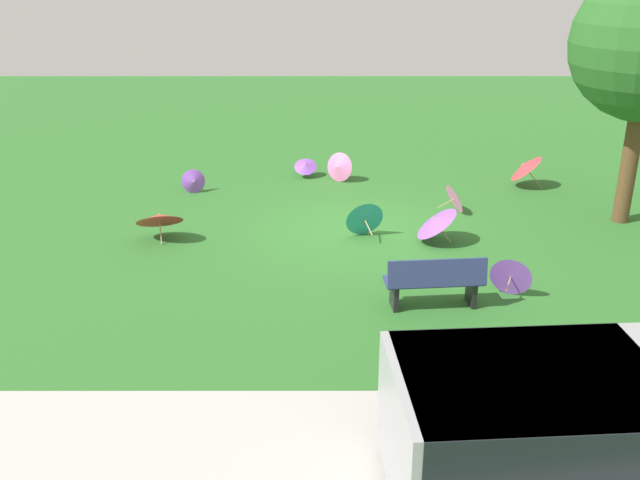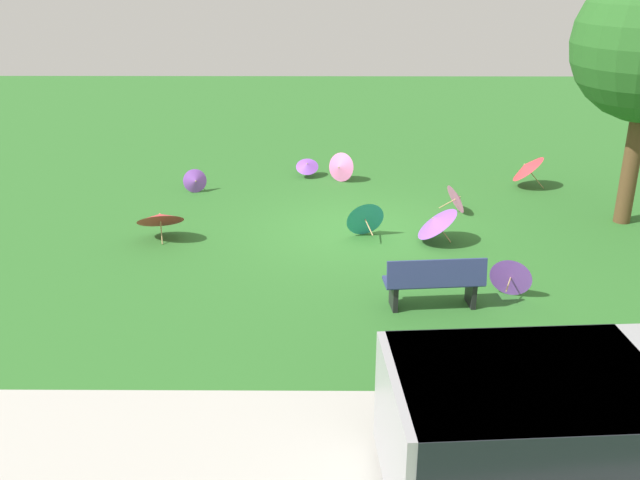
{
  "view_description": "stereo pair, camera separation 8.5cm",
  "coord_description": "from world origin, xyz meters",
  "px_view_note": "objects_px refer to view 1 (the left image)",
  "views": [
    {
      "loc": [
        0.77,
        13.75,
        5.35
      ],
      "look_at": [
        0.76,
        2.03,
        0.6
      ],
      "focal_mm": 39.67,
      "sensor_mm": 36.0,
      "label": 1
    },
    {
      "loc": [
        0.69,
        13.74,
        5.35
      ],
      "look_at": [
        0.76,
        2.03,
        0.6
      ],
      "focal_mm": 39.67,
      "sensor_mm": 36.0,
      "label": 2
    }
  ],
  "objects_px": {
    "van_dark": "(599,424)",
    "parasol_purple_0": "(306,165)",
    "parasol_purple_1": "(194,181)",
    "parasol_teal_1": "(363,217)",
    "parasol_red_1": "(159,218)",
    "parasol_purple_4": "(435,221)",
    "parasol_pink_0": "(456,198)",
    "parasol_red_0": "(524,166)",
    "park_bench": "(435,282)",
    "parasol_purple_2": "(512,275)",
    "parasol_pink_3": "(338,167)"
  },
  "relations": [
    {
      "from": "van_dark",
      "to": "parasol_purple_0",
      "type": "height_order",
      "value": "van_dark"
    },
    {
      "from": "parasol_purple_1",
      "to": "parasol_teal_1",
      "type": "distance_m",
      "value": 4.79
    },
    {
      "from": "van_dark",
      "to": "parasol_red_1",
      "type": "height_order",
      "value": "van_dark"
    },
    {
      "from": "parasol_purple_1",
      "to": "parasol_purple_4",
      "type": "xyz_separation_m",
      "value": [
        -5.3,
        3.16,
        0.16
      ]
    },
    {
      "from": "parasol_pink_0",
      "to": "parasol_red_0",
      "type": "xyz_separation_m",
      "value": [
        -1.98,
        -1.84,
        0.19
      ]
    },
    {
      "from": "parasol_teal_1",
      "to": "park_bench",
      "type": "bearing_deg",
      "value": 106.72
    },
    {
      "from": "park_bench",
      "to": "parasol_teal_1",
      "type": "height_order",
      "value": "park_bench"
    },
    {
      "from": "parasol_pink_0",
      "to": "parasol_purple_2",
      "type": "relative_size",
      "value": 1.01
    },
    {
      "from": "parasol_purple_1",
      "to": "parasol_purple_2",
      "type": "xyz_separation_m",
      "value": [
        -6.24,
        5.48,
        0.07
      ]
    },
    {
      "from": "van_dark",
      "to": "parasol_pink_3",
      "type": "height_order",
      "value": "van_dark"
    },
    {
      "from": "parasol_purple_0",
      "to": "parasol_red_0",
      "type": "distance_m",
      "value": 5.45
    },
    {
      "from": "parasol_pink_0",
      "to": "parasol_red_1",
      "type": "distance_m",
      "value": 6.45
    },
    {
      "from": "parasol_purple_0",
      "to": "parasol_red_0",
      "type": "xyz_separation_m",
      "value": [
        -5.38,
        0.83,
        0.21
      ]
    },
    {
      "from": "parasol_teal_1",
      "to": "parasol_pink_3",
      "type": "relative_size",
      "value": 1.15
    },
    {
      "from": "parasol_purple_0",
      "to": "parasol_pink_0",
      "type": "height_order",
      "value": "parasol_pink_0"
    },
    {
      "from": "parasol_purple_2",
      "to": "parasol_purple_4",
      "type": "relative_size",
      "value": 0.82
    },
    {
      "from": "parasol_red_0",
      "to": "park_bench",
      "type": "bearing_deg",
      "value": 63.78
    },
    {
      "from": "parasol_pink_0",
      "to": "parasol_teal_1",
      "type": "relative_size",
      "value": 0.89
    },
    {
      "from": "parasol_purple_0",
      "to": "parasol_pink_3",
      "type": "relative_size",
      "value": 0.77
    },
    {
      "from": "parasol_purple_0",
      "to": "parasol_purple_4",
      "type": "bearing_deg",
      "value": 120.63
    },
    {
      "from": "parasol_red_0",
      "to": "parasol_red_1",
      "type": "relative_size",
      "value": 0.94
    },
    {
      "from": "van_dark",
      "to": "parasol_purple_2",
      "type": "xyz_separation_m",
      "value": [
        -0.37,
        -4.79,
        -0.55
      ]
    },
    {
      "from": "parasol_pink_3",
      "to": "parasol_purple_4",
      "type": "height_order",
      "value": "parasol_purple_4"
    },
    {
      "from": "park_bench",
      "to": "parasol_purple_2",
      "type": "bearing_deg",
      "value": -160.42
    },
    {
      "from": "parasol_pink_0",
      "to": "van_dark",
      "type": "bearing_deg",
      "value": 88.83
    },
    {
      "from": "parasol_teal_1",
      "to": "parasol_red_1",
      "type": "bearing_deg",
      "value": 3.57
    },
    {
      "from": "parasol_pink_0",
      "to": "parasol_purple_1",
      "type": "bearing_deg",
      "value": -12.79
    },
    {
      "from": "parasol_purple_0",
      "to": "parasol_pink_3",
      "type": "bearing_deg",
      "value": 156.68
    },
    {
      "from": "park_bench",
      "to": "parasol_pink_0",
      "type": "xyz_separation_m",
      "value": [
        -1.18,
        -4.59,
        -0.13
      ]
    },
    {
      "from": "parasol_red_0",
      "to": "parasol_red_1",
      "type": "height_order",
      "value": "parasol_red_0"
    },
    {
      "from": "parasol_teal_1",
      "to": "parasol_purple_2",
      "type": "bearing_deg",
      "value": 130.58
    },
    {
      "from": "park_bench",
      "to": "parasol_purple_1",
      "type": "relative_size",
      "value": 2.65
    },
    {
      "from": "van_dark",
      "to": "parasol_red_0",
      "type": "height_order",
      "value": "van_dark"
    },
    {
      "from": "van_dark",
      "to": "parasol_purple_1",
      "type": "xyz_separation_m",
      "value": [
        5.87,
        -10.26,
        -0.62
      ]
    },
    {
      "from": "park_bench",
      "to": "parasol_purple_1",
      "type": "xyz_separation_m",
      "value": [
        4.87,
        -5.96,
        -0.17
      ]
    },
    {
      "from": "van_dark",
      "to": "parasol_purple_4",
      "type": "distance_m",
      "value": 7.15
    },
    {
      "from": "parasol_red_0",
      "to": "parasol_red_1",
      "type": "distance_m",
      "value": 8.92
    },
    {
      "from": "parasol_pink_3",
      "to": "parasol_purple_4",
      "type": "xyz_separation_m",
      "value": [
        -1.8,
        4.09,
        0.08
      ]
    },
    {
      "from": "parasol_pink_0",
      "to": "parasol_purple_4",
      "type": "distance_m",
      "value": 1.94
    },
    {
      "from": "parasol_red_0",
      "to": "parasol_purple_4",
      "type": "bearing_deg",
      "value": 52.82
    },
    {
      "from": "parasol_purple_2",
      "to": "parasol_purple_1",
      "type": "bearing_deg",
      "value": -41.28
    },
    {
      "from": "parasol_purple_0",
      "to": "parasol_pink_0",
      "type": "xyz_separation_m",
      "value": [
        -3.4,
        2.67,
        0.02
      ]
    },
    {
      "from": "parasol_pink_3",
      "to": "parasol_purple_1",
      "type": "bearing_deg",
      "value": 14.97
    },
    {
      "from": "parasol_purple_0",
      "to": "parasol_red_1",
      "type": "relative_size",
      "value": 0.52
    },
    {
      "from": "parasol_purple_2",
      "to": "van_dark",
      "type": "bearing_deg",
      "value": 85.61
    },
    {
      "from": "parasol_purple_0",
      "to": "van_dark",
      "type": "bearing_deg",
      "value": 105.54
    },
    {
      "from": "parasol_purple_2",
      "to": "parasol_red_0",
      "type": "relative_size",
      "value": 0.72
    },
    {
      "from": "parasol_pink_0",
      "to": "parasol_red_0",
      "type": "height_order",
      "value": "parasol_red_0"
    },
    {
      "from": "park_bench",
      "to": "parasol_purple_1",
      "type": "bearing_deg",
      "value": -50.74
    },
    {
      "from": "parasol_pink_0",
      "to": "parasol_purple_2",
      "type": "distance_m",
      "value": 4.11
    }
  ]
}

